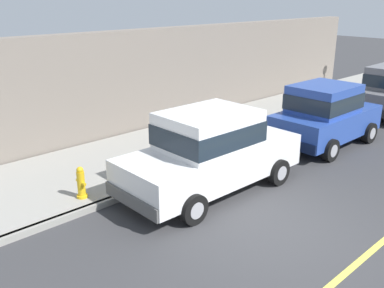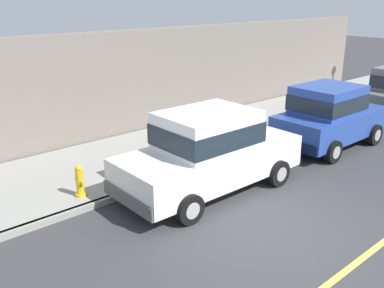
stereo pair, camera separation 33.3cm
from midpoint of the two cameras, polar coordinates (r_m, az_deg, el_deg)
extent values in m
plane|color=#38383A|center=(8.63, 9.84, -11.42)|extent=(80.00, 80.00, 0.00)
cube|color=gray|center=(10.58, -4.07, -4.75)|extent=(0.16, 64.00, 0.14)
cube|color=#99968E|center=(11.93, -9.58, -2.13)|extent=(3.60, 64.00, 0.14)
cube|color=#E0D64C|center=(7.95, 19.36, -15.24)|extent=(0.12, 57.60, 0.01)
cube|color=white|center=(9.95, 1.61, -2.36)|extent=(1.86, 4.52, 0.76)
cube|color=white|center=(9.62, 1.22, 1.93)|extent=(1.61, 2.12, 0.84)
cube|color=#19232D|center=(9.64, 1.22, 1.57)|extent=(1.65, 2.16, 0.46)
cube|color=#505050|center=(11.58, 9.44, -0.72)|extent=(1.77, 0.22, 0.28)
cube|color=#505050|center=(8.79, -8.85, -7.37)|extent=(1.77, 0.22, 0.28)
cylinder|color=black|center=(11.60, 3.45, -1.18)|extent=(0.23, 0.64, 0.64)
cylinder|color=#9E9EA3|center=(11.60, 3.45, -1.18)|extent=(0.24, 0.36, 0.35)
cylinder|color=black|center=(10.53, 10.51, -3.68)|extent=(0.23, 0.64, 0.64)
cylinder|color=#9E9EA3|center=(10.53, 10.51, -3.68)|extent=(0.24, 0.36, 0.35)
cylinder|color=black|center=(9.93, -7.89, -4.97)|extent=(0.23, 0.64, 0.64)
cylinder|color=#9E9EA3|center=(9.93, -7.89, -4.97)|extent=(0.24, 0.36, 0.35)
cylinder|color=black|center=(8.65, -0.94, -8.63)|extent=(0.23, 0.64, 0.64)
cylinder|color=#9E9EA3|center=(8.65, -0.94, -8.63)|extent=(0.24, 0.36, 0.35)
cube|color=#EAEACC|center=(11.82, 7.51, 1.60)|extent=(0.28, 0.08, 0.14)
cube|color=#EAEACC|center=(11.18, 11.87, 0.31)|extent=(0.28, 0.08, 0.14)
cube|color=#28479E|center=(13.58, 16.70, 2.78)|extent=(1.74, 3.71, 0.76)
cube|color=#28479E|center=(13.18, 16.46, 5.83)|extent=(1.53, 1.91, 0.80)
cube|color=#19232D|center=(13.19, 16.43, 5.57)|extent=(1.56, 1.95, 0.44)
cube|color=#0E1837|center=(15.18, 20.13, 3.16)|extent=(1.69, 0.21, 0.28)
cube|color=#0E1837|center=(12.19, 12.21, 0.13)|extent=(1.69, 0.21, 0.28)
cylinder|color=black|center=(15.06, 16.03, 2.91)|extent=(0.22, 0.64, 0.64)
cylinder|color=#9E9EA3|center=(15.06, 16.03, 2.91)|extent=(0.24, 0.35, 0.35)
cylinder|color=black|center=(14.29, 21.87, 1.40)|extent=(0.22, 0.64, 0.64)
cylinder|color=#9E9EA3|center=(14.29, 21.87, 1.40)|extent=(0.24, 0.35, 0.35)
cylinder|color=black|center=(13.21, 10.79, 1.08)|extent=(0.22, 0.64, 0.64)
cylinder|color=#9E9EA3|center=(13.21, 10.79, 1.08)|extent=(0.24, 0.35, 0.35)
cylinder|color=black|center=(12.34, 17.17, -0.77)|extent=(0.22, 0.64, 0.64)
cylinder|color=#9E9EA3|center=(12.34, 17.17, -0.77)|extent=(0.24, 0.35, 0.35)
cube|color=#EAEACC|center=(15.35, 18.58, 4.88)|extent=(0.28, 0.08, 0.14)
cube|color=#EAEACC|center=(14.90, 22.14, 4.03)|extent=(0.28, 0.08, 0.14)
cube|color=#252527|center=(16.34, 22.33, 3.97)|extent=(1.69, 0.23, 0.28)
cylinder|color=black|center=(19.35, 23.55, 5.59)|extent=(0.23, 0.64, 0.64)
cylinder|color=#9E9EA3|center=(19.35, 23.55, 5.59)|extent=(0.25, 0.36, 0.35)
cylinder|color=black|center=(17.29, 20.57, 4.49)|extent=(0.23, 0.64, 0.64)
cylinder|color=#9E9EA3|center=(17.29, 20.57, 4.49)|extent=(0.25, 0.36, 0.35)
ellipsoid|color=tan|center=(11.97, -4.00, -0.03)|extent=(0.48, 0.40, 0.20)
cylinder|color=tan|center=(12.15, -4.35, -0.69)|extent=(0.05, 0.05, 0.18)
cylinder|color=tan|center=(12.17, -3.79, -0.65)|extent=(0.05, 0.05, 0.18)
cylinder|color=tan|center=(11.90, -4.16, -1.13)|extent=(0.05, 0.05, 0.18)
cylinder|color=tan|center=(11.92, -3.59, -1.08)|extent=(0.05, 0.05, 0.18)
sphere|color=tan|center=(12.21, -4.20, 0.81)|extent=(0.17, 0.17, 0.17)
ellipsoid|color=brown|center=(12.31, -4.26, 0.85)|extent=(0.13, 0.12, 0.06)
cone|color=tan|center=(12.17, -4.44, 1.16)|extent=(0.06, 0.06, 0.07)
cone|color=tan|center=(12.18, -3.98, 1.19)|extent=(0.06, 0.06, 0.07)
cylinder|color=tan|center=(11.71, -3.82, -0.16)|extent=(0.12, 0.09, 0.13)
cylinder|color=gold|center=(9.85, -15.33, -6.69)|extent=(0.24, 0.24, 0.06)
cylinder|color=gold|center=(9.72, -15.48, -5.07)|extent=(0.17, 0.17, 0.55)
sphere|color=gold|center=(9.60, -15.65, -3.36)|extent=(0.15, 0.15, 0.15)
cylinder|color=gold|center=(9.81, -15.83, -4.71)|extent=(0.10, 0.07, 0.07)
cylinder|color=gold|center=(9.61, -15.15, -5.15)|extent=(0.10, 0.07, 0.07)
cube|color=slate|center=(15.62, -1.28, 9.30)|extent=(0.50, 20.00, 3.33)
camera|label=1|loc=(0.17, -90.89, -0.31)|focal=40.13mm
camera|label=2|loc=(0.17, 89.11, 0.31)|focal=40.13mm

